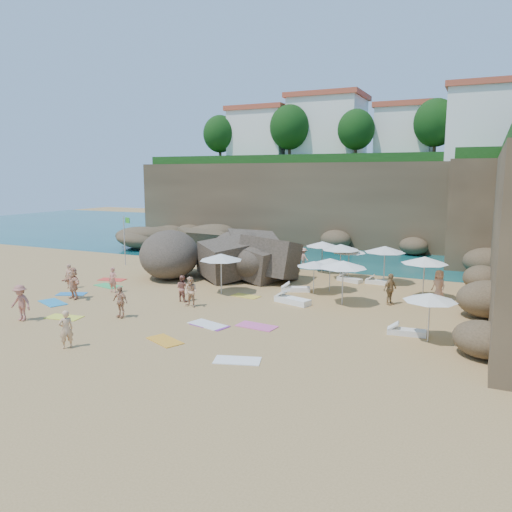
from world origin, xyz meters
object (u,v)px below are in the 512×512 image
at_px(rock_outcrop, 229,275).
at_px(flag_pole, 125,234).
at_px(parasol_2, 425,260).
at_px(parasol_1, 322,244).
at_px(person_stand_1, 182,288).
at_px(person_stand_5, 245,253).
at_px(person_stand_2, 304,258).
at_px(person_stand_6, 66,329).
at_px(parasol_0, 349,250).
at_px(lounger_0, 261,279).
at_px(person_stand_3, 390,289).
at_px(person_stand_0, 69,276).
at_px(person_stand_4, 439,286).

relative_size(rock_outcrop, flag_pole, 2.09).
bearing_deg(parasol_2, parasol_1, 145.96).
height_order(person_stand_1, person_stand_5, person_stand_5).
bearing_deg(parasol_2, person_stand_2, 145.26).
height_order(person_stand_5, person_stand_6, person_stand_5).
distance_m(parasol_0, person_stand_1, 11.93).
height_order(lounger_0, person_stand_3, person_stand_3).
xyz_separation_m(rock_outcrop, person_stand_6, (0.95, -15.76, 0.78)).
bearing_deg(parasol_1, person_stand_2, 142.55).
distance_m(lounger_0, person_stand_5, 6.62).
bearing_deg(person_stand_0, flag_pole, 97.85).
relative_size(flag_pole, person_stand_6, 2.42).
bearing_deg(person_stand_4, parasol_2, -148.66).
bearing_deg(person_stand_4, person_stand_1, -114.96).
height_order(parasol_0, person_stand_5, parasol_0).
xyz_separation_m(rock_outcrop, person_stand_0, (-7.00, -7.70, 0.75)).
relative_size(person_stand_3, person_stand_6, 1.09).
bearing_deg(flag_pole, rock_outcrop, -0.76).
bearing_deg(parasol_2, parasol_0, 144.78).
distance_m(rock_outcrop, person_stand_5, 4.87).
height_order(flag_pole, person_stand_1, flag_pole).
height_order(person_stand_1, person_stand_4, person_stand_4).
distance_m(person_stand_4, person_stand_5, 16.15).
distance_m(parasol_1, parasol_2, 9.01).
relative_size(lounger_0, person_stand_4, 0.89).
distance_m(parasol_0, parasol_1, 2.66).
bearing_deg(parasol_1, parasol_0, -31.21).
bearing_deg(lounger_0, person_stand_6, -119.91).
bearing_deg(lounger_0, person_stand_5, 102.54).
bearing_deg(flag_pole, person_stand_6, -57.89).
xyz_separation_m(parasol_2, person_stand_6, (-12.04, -14.37, -1.44)).
height_order(parasol_1, person_stand_5, parasol_1).
height_order(parasol_1, lounger_0, parasol_1).
bearing_deg(person_stand_4, person_stand_3, -100.83).
bearing_deg(parasol_1, person_stand_5, 171.32).
bearing_deg(parasol_0, person_stand_2, 145.85).
distance_m(parasol_1, person_stand_4, 9.84).
relative_size(parasol_0, person_stand_0, 1.49).
bearing_deg(rock_outcrop, parasol_0, 16.25).
bearing_deg(person_stand_2, person_stand_0, 81.98).
relative_size(parasol_2, lounger_0, 1.65).
xyz_separation_m(person_stand_3, person_stand_4, (2.31, 1.88, 0.02)).
bearing_deg(person_stand_1, person_stand_2, -95.14).
bearing_deg(person_stand_4, person_stand_0, -123.42).
bearing_deg(rock_outcrop, person_stand_6, -86.55).
relative_size(person_stand_1, person_stand_3, 0.86).
bearing_deg(person_stand_5, parasol_0, -5.15).
xyz_separation_m(flag_pole, parasol_2, (22.01, -1.51, -0.19)).
height_order(flag_pole, person_stand_0, flag_pole).
relative_size(flag_pole, parasol_2, 1.48).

